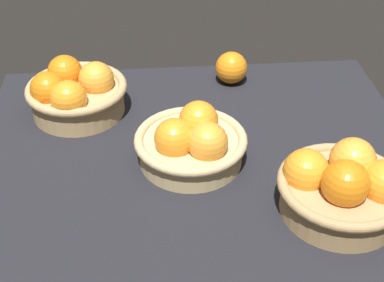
{
  "coord_description": "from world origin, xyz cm",
  "views": [
    {
      "loc": [
        -8.12,
        -80.53,
        66.8
      ],
      "look_at": [
        -1.31,
        0.55,
        7.0
      ],
      "focal_mm": 51.68,
      "sensor_mm": 36.0,
      "label": 1
    }
  ],
  "objects_px": {
    "basket_near_right": "(343,187)",
    "loose_orange_front_gap": "(231,68)",
    "basket_far_left": "(75,93)",
    "basket_center": "(192,142)"
  },
  "relations": [
    {
      "from": "basket_far_left",
      "to": "loose_orange_front_gap",
      "type": "bearing_deg",
      "value": 16.49
    },
    {
      "from": "basket_near_right",
      "to": "loose_orange_front_gap",
      "type": "xyz_separation_m",
      "value": [
        -0.12,
        0.43,
        -0.01
      ]
    },
    {
      "from": "basket_near_right",
      "to": "basket_center",
      "type": "xyz_separation_m",
      "value": [
        -0.23,
        0.15,
        -0.01
      ]
    },
    {
      "from": "basket_near_right",
      "to": "loose_orange_front_gap",
      "type": "height_order",
      "value": "basket_near_right"
    },
    {
      "from": "basket_far_left",
      "to": "basket_center",
      "type": "xyz_separation_m",
      "value": [
        0.22,
        -0.18,
        -0.01
      ]
    },
    {
      "from": "basket_near_right",
      "to": "loose_orange_front_gap",
      "type": "bearing_deg",
      "value": 105.51
    },
    {
      "from": "basket_center",
      "to": "basket_far_left",
      "type": "bearing_deg",
      "value": 140.86
    },
    {
      "from": "basket_center",
      "to": "loose_orange_front_gap",
      "type": "height_order",
      "value": "basket_center"
    },
    {
      "from": "loose_orange_front_gap",
      "to": "basket_far_left",
      "type": "bearing_deg",
      "value": -163.51
    },
    {
      "from": "basket_center",
      "to": "basket_near_right",
      "type": "bearing_deg",
      "value": -32.83
    }
  ]
}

